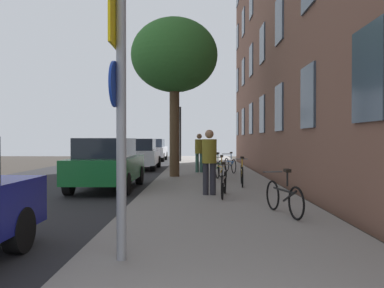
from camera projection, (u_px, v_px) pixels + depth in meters
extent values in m
plane|color=#332D28|center=(125.00, 178.00, 16.11)|extent=(41.80, 41.80, 0.00)
cube|color=#232326|center=(75.00, 178.00, 16.14)|extent=(7.00, 38.00, 0.01)
cube|color=gray|center=(210.00, 177.00, 16.06)|extent=(4.20, 38.00, 0.12)
cube|color=#384756|center=(368.00, 74.00, 6.57)|extent=(0.06, 1.20, 1.62)
cube|color=#384756|center=(308.00, 97.00, 10.15)|extent=(0.06, 1.20, 1.62)
cube|color=#384756|center=(279.00, 108.00, 13.72)|extent=(0.06, 1.20, 1.62)
cube|color=#384756|center=(262.00, 114.00, 17.29)|extent=(0.06, 1.20, 1.62)
cube|color=#384756|center=(251.00, 119.00, 20.86)|extent=(0.06, 1.20, 1.62)
cube|color=#384756|center=(243.00, 122.00, 24.43)|extent=(0.06, 1.20, 1.62)
cube|color=#384756|center=(237.00, 124.00, 28.00)|extent=(0.06, 1.20, 1.62)
cube|color=#384756|center=(279.00, 19.00, 13.68)|extent=(0.06, 1.20, 1.62)
cube|color=#384756|center=(262.00, 44.00, 17.25)|extent=(0.06, 1.20, 1.62)
cube|color=#384756|center=(251.00, 61.00, 20.82)|extent=(0.06, 1.20, 1.62)
cube|color=#384756|center=(243.00, 72.00, 24.39)|extent=(0.06, 1.20, 1.62)
cube|color=#384756|center=(237.00, 81.00, 27.96)|extent=(0.06, 1.20, 1.62)
cube|color=#384756|center=(251.00, 2.00, 20.79)|extent=(0.06, 1.20, 1.62)
cube|color=#384756|center=(243.00, 22.00, 24.36)|extent=(0.06, 1.20, 1.62)
cube|color=#384756|center=(237.00, 37.00, 27.93)|extent=(0.06, 1.20, 1.62)
cylinder|color=gray|center=(121.00, 128.00, 4.78)|extent=(0.12, 0.12, 3.23)
cube|color=yellow|center=(115.00, 23.00, 4.77)|extent=(0.03, 0.60, 0.60)
cylinder|color=#14339E|center=(115.00, 84.00, 4.78)|extent=(0.03, 0.56, 0.56)
cylinder|color=black|center=(180.00, 134.00, 26.39)|extent=(0.12, 0.12, 3.67)
cube|color=black|center=(178.00, 114.00, 26.38)|extent=(0.20, 0.24, 0.80)
sphere|color=#4B0707|center=(176.00, 110.00, 26.37)|extent=(0.16, 0.16, 0.16)
sphere|color=orange|center=(176.00, 114.00, 26.38)|extent=(0.16, 0.16, 0.16)
sphere|color=#083E11|center=(176.00, 117.00, 26.38)|extent=(0.16, 0.16, 0.16)
cylinder|color=#4C3823|center=(174.00, 129.00, 15.60)|extent=(0.39, 0.39, 3.79)
ellipsoid|color=#2D6628|center=(174.00, 55.00, 15.57)|extent=(3.43, 3.43, 2.92)
torus|color=black|center=(273.00, 195.00, 8.17)|extent=(0.18, 0.61, 0.62)
torus|color=black|center=(296.00, 203.00, 7.14)|extent=(0.18, 0.61, 0.62)
cylinder|color=black|center=(284.00, 190.00, 7.66)|extent=(0.24, 0.88, 0.04)
cylinder|color=black|center=(290.00, 196.00, 7.40)|extent=(0.16, 0.54, 0.29)
cylinder|color=black|center=(287.00, 179.00, 7.50)|extent=(0.04, 0.04, 0.28)
cube|color=black|center=(287.00, 171.00, 7.50)|extent=(0.10, 0.24, 0.06)
cylinder|color=#4C4C4C|center=(273.00, 172.00, 8.17)|extent=(0.42, 0.12, 0.03)
torus|color=black|center=(225.00, 182.00, 10.65)|extent=(0.12, 0.61, 0.61)
torus|color=black|center=(222.00, 187.00, 9.58)|extent=(0.12, 0.61, 0.61)
cylinder|color=#99999E|center=(224.00, 178.00, 10.11)|extent=(0.16, 0.92, 0.04)
cylinder|color=#99999E|center=(223.00, 182.00, 9.84)|extent=(0.12, 0.56, 0.30)
cylinder|color=#99999E|center=(223.00, 170.00, 9.95)|extent=(0.04, 0.04, 0.28)
cube|color=black|center=(223.00, 163.00, 9.95)|extent=(0.10, 0.24, 0.06)
cylinder|color=#4C4C4C|center=(225.00, 165.00, 10.65)|extent=(0.42, 0.08, 0.03)
torus|color=black|center=(241.00, 174.00, 13.05)|extent=(0.09, 0.64, 0.64)
torus|color=black|center=(242.00, 177.00, 12.04)|extent=(0.09, 0.64, 0.64)
cylinder|color=#C68C19|center=(242.00, 170.00, 12.54)|extent=(0.11, 0.86, 0.04)
cylinder|color=#C68C19|center=(242.00, 173.00, 12.29)|extent=(0.09, 0.52, 0.28)
cylinder|color=#C68C19|center=(242.00, 163.00, 12.38)|extent=(0.04, 0.04, 0.28)
cube|color=black|center=(242.00, 157.00, 12.38)|extent=(0.10, 0.24, 0.06)
cylinder|color=#4C4C4C|center=(241.00, 159.00, 13.04)|extent=(0.42, 0.06, 0.03)
torus|color=black|center=(217.00, 170.00, 14.72)|extent=(0.15, 0.62, 0.62)
torus|color=black|center=(224.00, 173.00, 13.71)|extent=(0.15, 0.62, 0.62)
cylinder|color=#C68C19|center=(221.00, 167.00, 14.21)|extent=(0.20, 0.86, 0.04)
cylinder|color=#C68C19|center=(222.00, 169.00, 13.96)|extent=(0.14, 0.53, 0.28)
cylinder|color=#C68C19|center=(222.00, 160.00, 14.05)|extent=(0.04, 0.04, 0.28)
cube|color=black|center=(222.00, 156.00, 14.05)|extent=(0.10, 0.24, 0.06)
cylinder|color=#4C4C4C|center=(217.00, 157.00, 14.71)|extent=(0.42, 0.11, 0.03)
torus|color=black|center=(214.00, 167.00, 16.18)|extent=(0.18, 0.66, 0.67)
torus|color=black|center=(220.00, 169.00, 15.18)|extent=(0.18, 0.66, 0.67)
cylinder|color=#267233|center=(217.00, 163.00, 15.68)|extent=(0.23, 0.86, 0.04)
cylinder|color=#267233|center=(219.00, 166.00, 15.43)|extent=(0.16, 0.53, 0.29)
cylinder|color=#267233|center=(218.00, 157.00, 15.52)|extent=(0.04, 0.04, 0.28)
cube|color=black|center=(218.00, 153.00, 15.52)|extent=(0.10, 0.24, 0.06)
cylinder|color=#4C4C4C|center=(214.00, 155.00, 16.18)|extent=(0.42, 0.12, 0.03)
torus|color=black|center=(227.00, 165.00, 17.93)|extent=(0.18, 0.62, 0.63)
torus|color=black|center=(234.00, 166.00, 16.92)|extent=(0.18, 0.62, 0.63)
cylinder|color=#194C99|center=(230.00, 162.00, 17.42)|extent=(0.24, 0.86, 0.04)
cylinder|color=#194C99|center=(232.00, 164.00, 17.17)|extent=(0.16, 0.53, 0.29)
cylinder|color=#194C99|center=(231.00, 156.00, 17.27)|extent=(0.04, 0.04, 0.28)
cube|color=black|center=(231.00, 153.00, 17.27)|extent=(0.10, 0.24, 0.06)
cylinder|color=#4C4C4C|center=(227.00, 154.00, 17.92)|extent=(0.42, 0.12, 0.03)
cylinder|color=#26262D|center=(206.00, 179.00, 10.41)|extent=(0.16, 0.16, 0.85)
cylinder|color=#26262D|center=(213.00, 179.00, 10.41)|extent=(0.16, 0.16, 0.85)
cylinder|color=olive|center=(209.00, 151.00, 10.40)|extent=(0.45, 0.45, 0.63)
sphere|color=#936B4C|center=(209.00, 134.00, 10.40)|extent=(0.23, 0.23, 0.23)
cylinder|color=#33594C|center=(197.00, 163.00, 17.54)|extent=(0.16, 0.16, 0.85)
cylinder|color=#33594C|center=(201.00, 163.00, 17.53)|extent=(0.16, 0.16, 0.85)
cylinder|color=olive|center=(199.00, 146.00, 17.53)|extent=(0.52, 0.52, 0.63)
sphere|color=#936B4C|center=(199.00, 136.00, 17.52)|extent=(0.23, 0.23, 0.23)
cylinder|color=black|center=(19.00, 230.00, 5.45)|extent=(0.22, 0.64, 0.64)
cube|color=#19662D|center=(108.00, 168.00, 12.44)|extent=(1.80, 4.19, 0.70)
cube|color=#1E232D|center=(106.00, 148.00, 12.22)|extent=(1.51, 2.35, 0.60)
cylinder|color=black|center=(94.00, 175.00, 13.79)|extent=(0.22, 0.64, 0.64)
cylinder|color=black|center=(139.00, 175.00, 13.77)|extent=(0.22, 0.64, 0.64)
cylinder|color=black|center=(69.00, 184.00, 11.12)|extent=(0.22, 0.64, 0.64)
cylinder|color=black|center=(126.00, 184.00, 11.09)|extent=(0.22, 0.64, 0.64)
cube|color=silver|center=(140.00, 157.00, 20.77)|extent=(2.01, 4.37, 0.70)
cube|color=#1E232D|center=(139.00, 144.00, 20.55)|extent=(1.65, 2.46, 0.60)
cylinder|color=black|center=(129.00, 162.00, 22.16)|extent=(0.22, 0.64, 0.64)
cylinder|color=black|center=(158.00, 162.00, 22.14)|extent=(0.22, 0.64, 0.64)
cylinder|color=black|center=(119.00, 165.00, 19.41)|extent=(0.22, 0.64, 0.64)
cylinder|color=black|center=(153.00, 165.00, 19.39)|extent=(0.22, 0.64, 0.64)
cube|color=silver|center=(154.00, 152.00, 29.11)|extent=(1.71, 4.18, 0.70)
cube|color=#2D3847|center=(154.00, 143.00, 28.89)|extent=(1.44, 2.34, 0.60)
cylinder|color=black|center=(146.00, 156.00, 30.46)|extent=(0.22, 0.64, 0.64)
cylinder|color=black|center=(166.00, 156.00, 30.44)|extent=(0.22, 0.64, 0.64)
cylinder|color=black|center=(141.00, 157.00, 27.78)|extent=(0.22, 0.64, 0.64)
cylinder|color=black|center=(163.00, 157.00, 27.76)|extent=(0.22, 0.64, 0.64)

